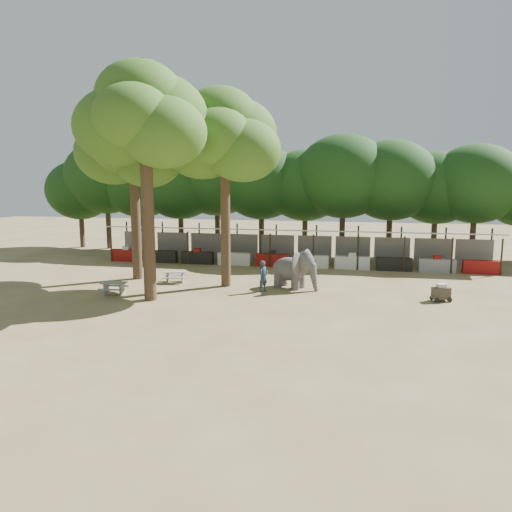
% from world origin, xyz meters
% --- Properties ---
extents(ground, '(100.00, 100.00, 0.00)m').
position_xyz_m(ground, '(0.00, 0.00, 0.00)').
color(ground, brown).
rests_on(ground, ground).
extents(vendor_stalls, '(28.00, 2.99, 2.80)m').
position_xyz_m(vendor_stalls, '(-0.00, 13.84, 1.18)').
color(vendor_stalls, '#919499').
rests_on(vendor_stalls, ground).
extents(yard_tree_left, '(7.10, 6.90, 11.02)m').
position_xyz_m(yard_tree_left, '(-9.13, 7.19, 8.20)').
color(yard_tree_left, '#332316').
rests_on(yard_tree_left, ground).
extents(yard_tree_center, '(7.10, 6.90, 12.04)m').
position_xyz_m(yard_tree_center, '(-6.13, 2.19, 9.21)').
color(yard_tree_center, '#332316').
rests_on(yard_tree_center, ground).
extents(yard_tree_back, '(7.10, 6.90, 11.36)m').
position_xyz_m(yard_tree_back, '(-3.13, 6.19, 8.54)').
color(yard_tree_back, '#332316').
rests_on(yard_tree_back, ground).
extents(backdrop_trees, '(46.46, 5.95, 8.33)m').
position_xyz_m(backdrop_trees, '(0.00, 19.00, 5.51)').
color(backdrop_trees, '#332316').
rests_on(backdrop_trees, ground).
extents(elephant, '(3.01, 2.33, 2.24)m').
position_xyz_m(elephant, '(1.02, 6.21, 1.12)').
color(elephant, '#444241').
rests_on(elephant, ground).
extents(handler, '(0.67, 0.75, 1.75)m').
position_xyz_m(handler, '(-0.58, 4.99, 0.87)').
color(handler, '#26384C').
rests_on(handler, ground).
extents(picnic_table_near, '(1.44, 1.31, 0.68)m').
position_xyz_m(picnic_table_near, '(-8.41, 2.69, 0.45)').
color(picnic_table_near, gray).
rests_on(picnic_table_near, ground).
extents(picnic_table_far, '(1.59, 1.49, 0.68)m').
position_xyz_m(picnic_table_far, '(-6.27, 6.34, 0.44)').
color(picnic_table_far, gray).
rests_on(picnic_table_far, ground).
extents(cart_front, '(1.08, 0.87, 0.92)m').
position_xyz_m(cart_front, '(8.78, 4.66, 0.45)').
color(cart_front, '#322B21').
rests_on(cart_front, ground).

